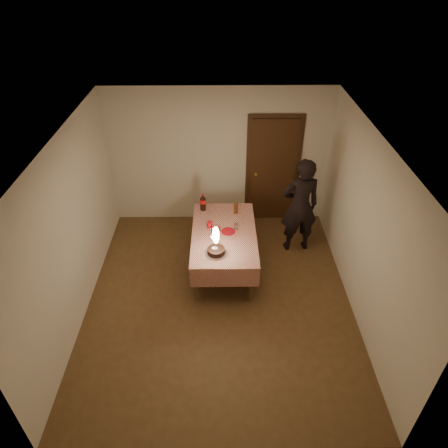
{
  "coord_description": "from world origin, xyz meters",
  "views": [
    {
      "loc": [
        0.02,
        -4.36,
        4.54
      ],
      "look_at": [
        0.08,
        0.66,
        0.95
      ],
      "focal_mm": 32.0,
      "sensor_mm": 36.0,
      "label": 1
    }
  ],
  "objects_px": {
    "red_plate": "(228,231)",
    "clear_cup": "(236,226)",
    "photographer": "(300,206)",
    "birthday_cake": "(216,247)",
    "cola_bottle": "(203,202)",
    "dining_table": "(224,238)",
    "red_cup": "(210,225)",
    "amber_bottle_right": "(236,207)"
  },
  "relations": [
    {
      "from": "amber_bottle_right",
      "to": "dining_table",
      "type": "bearing_deg",
      "value": -110.17
    },
    {
      "from": "cola_bottle",
      "to": "photographer",
      "type": "bearing_deg",
      "value": -4.02
    },
    {
      "from": "birthday_cake",
      "to": "photographer",
      "type": "relative_size",
      "value": 0.27
    },
    {
      "from": "dining_table",
      "to": "clear_cup",
      "type": "bearing_deg",
      "value": 28.44
    },
    {
      "from": "birthday_cake",
      "to": "photographer",
      "type": "xyz_separation_m",
      "value": [
        1.41,
        1.06,
        0.01
      ]
    },
    {
      "from": "dining_table",
      "to": "birthday_cake",
      "type": "relative_size",
      "value": 3.59
    },
    {
      "from": "red_plate",
      "to": "clear_cup",
      "type": "bearing_deg",
      "value": 32.48
    },
    {
      "from": "birthday_cake",
      "to": "amber_bottle_right",
      "type": "bearing_deg",
      "value": 72.95
    },
    {
      "from": "cola_bottle",
      "to": "red_plate",
      "type": "bearing_deg",
      "value": -56.82
    },
    {
      "from": "red_cup",
      "to": "birthday_cake",
      "type": "bearing_deg",
      "value": -80.9
    },
    {
      "from": "red_plate",
      "to": "red_cup",
      "type": "bearing_deg",
      "value": 157.95
    },
    {
      "from": "clear_cup",
      "to": "dining_table",
      "type": "bearing_deg",
      "value": -151.56
    },
    {
      "from": "red_cup",
      "to": "dining_table",
      "type": "bearing_deg",
      "value": -32.51
    },
    {
      "from": "amber_bottle_right",
      "to": "photographer",
      "type": "bearing_deg",
      "value": -0.38
    },
    {
      "from": "red_cup",
      "to": "amber_bottle_right",
      "type": "height_order",
      "value": "amber_bottle_right"
    },
    {
      "from": "cola_bottle",
      "to": "dining_table",
      "type": "bearing_deg",
      "value": -62.23
    },
    {
      "from": "cola_bottle",
      "to": "clear_cup",
      "type": "bearing_deg",
      "value": -45.66
    },
    {
      "from": "red_cup",
      "to": "clear_cup",
      "type": "height_order",
      "value": "red_cup"
    },
    {
      "from": "clear_cup",
      "to": "photographer",
      "type": "relative_size",
      "value": 0.05
    },
    {
      "from": "red_plate",
      "to": "red_cup",
      "type": "distance_m",
      "value": 0.32
    },
    {
      "from": "birthday_cake",
      "to": "photographer",
      "type": "bearing_deg",
      "value": 36.94
    },
    {
      "from": "cola_bottle",
      "to": "photographer",
      "type": "xyz_separation_m",
      "value": [
        1.64,
        -0.12,
        -0.02
      ]
    },
    {
      "from": "red_cup",
      "to": "clear_cup",
      "type": "bearing_deg",
      "value": -5.19
    },
    {
      "from": "clear_cup",
      "to": "cola_bottle",
      "type": "relative_size",
      "value": 0.28
    },
    {
      "from": "clear_cup",
      "to": "cola_bottle",
      "type": "xyz_separation_m",
      "value": [
        -0.55,
        0.56,
        0.11
      ]
    },
    {
      "from": "dining_table",
      "to": "amber_bottle_right",
      "type": "xyz_separation_m",
      "value": [
        0.2,
        0.56,
        0.22
      ]
    },
    {
      "from": "birthday_cake",
      "to": "red_cup",
      "type": "height_order",
      "value": "birthday_cake"
    },
    {
      "from": "red_cup",
      "to": "photographer",
      "type": "height_order",
      "value": "photographer"
    },
    {
      "from": "photographer",
      "to": "cola_bottle",
      "type": "bearing_deg",
      "value": 175.98
    },
    {
      "from": "red_cup",
      "to": "clear_cup",
      "type": "distance_m",
      "value": 0.42
    },
    {
      "from": "dining_table",
      "to": "photographer",
      "type": "height_order",
      "value": "photographer"
    },
    {
      "from": "clear_cup",
      "to": "amber_bottle_right",
      "type": "relative_size",
      "value": 0.35
    },
    {
      "from": "dining_table",
      "to": "cola_bottle",
      "type": "bearing_deg",
      "value": 117.77
    },
    {
      "from": "amber_bottle_right",
      "to": "photographer",
      "type": "relative_size",
      "value": 0.15
    },
    {
      "from": "photographer",
      "to": "birthday_cake",
      "type": "bearing_deg",
      "value": -143.06
    },
    {
      "from": "birthday_cake",
      "to": "red_plate",
      "type": "relative_size",
      "value": 2.18
    },
    {
      "from": "dining_table",
      "to": "birthday_cake",
      "type": "bearing_deg",
      "value": -103.51
    },
    {
      "from": "birthday_cake",
      "to": "amber_bottle_right",
      "type": "relative_size",
      "value": 1.88
    },
    {
      "from": "red_plate",
      "to": "clear_cup",
      "type": "distance_m",
      "value": 0.16
    },
    {
      "from": "cola_bottle",
      "to": "amber_bottle_right",
      "type": "distance_m",
      "value": 0.57
    },
    {
      "from": "red_cup",
      "to": "photographer",
      "type": "xyz_separation_m",
      "value": [
        1.51,
        0.41,
        0.08
      ]
    },
    {
      "from": "cola_bottle",
      "to": "amber_bottle_right",
      "type": "bearing_deg",
      "value": -10.99
    }
  ]
}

